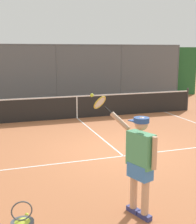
% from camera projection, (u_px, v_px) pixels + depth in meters
% --- Properties ---
extents(ground_plane, '(60.00, 60.00, 0.00)m').
position_uv_depth(ground_plane, '(117.00, 150.00, 8.81)').
color(ground_plane, '#B76B42').
extents(court_line_markings, '(8.53, 9.14, 0.01)m').
position_uv_depth(court_line_markings, '(129.00, 160.00, 8.01)').
color(court_line_markings, white).
rests_on(court_line_markings, ground).
extents(fence_backdrop, '(18.24, 1.37, 3.16)m').
position_uv_depth(fence_backdrop, '(55.00, 74.00, 17.28)').
color(fence_backdrop, '#565B60').
rests_on(fence_backdrop, ground).
extents(tennis_net, '(10.96, 0.09, 1.07)m').
position_uv_depth(tennis_net, '(77.00, 107.00, 12.91)').
color(tennis_net, '#2D2D2D').
rests_on(tennis_net, ground).
extents(tennis_player, '(0.81, 1.29, 2.06)m').
position_uv_depth(tennis_player, '(139.00, 158.00, 5.16)').
color(tennis_player, navy).
rests_on(tennis_player, ground).
extents(tennis_ball_by_sideline, '(0.07, 0.07, 0.07)m').
position_uv_depth(tennis_ball_by_sideline, '(27.00, 215.00, 5.31)').
color(tennis_ball_by_sideline, '#C1D138').
rests_on(tennis_ball_by_sideline, ground).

